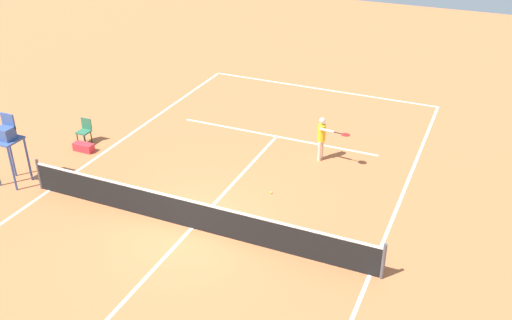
# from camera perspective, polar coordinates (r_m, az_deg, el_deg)

# --- Properties ---
(ground_plane) EXTENTS (60.00, 60.00, 0.00)m
(ground_plane) POSITION_cam_1_polar(r_m,az_deg,el_deg) (17.06, -6.33, -6.67)
(ground_plane) COLOR #C66B3D
(court_lines) EXTENTS (10.62, 24.23, 0.01)m
(court_lines) POSITION_cam_1_polar(r_m,az_deg,el_deg) (17.06, -6.33, -6.66)
(court_lines) COLOR white
(court_lines) RESTS_ON ground
(tennis_net) EXTENTS (11.22, 0.10, 1.07)m
(tennis_net) POSITION_cam_1_polar(r_m,az_deg,el_deg) (16.78, -6.42, -5.28)
(tennis_net) COLOR #4C4C51
(tennis_net) RESTS_ON ground
(player_serving) EXTENTS (1.23, 0.67, 1.62)m
(player_serving) POSITION_cam_1_polar(r_m,az_deg,el_deg) (20.23, 6.60, 2.41)
(player_serving) COLOR beige
(player_serving) RESTS_ON ground
(tennis_ball) EXTENTS (0.07, 0.07, 0.07)m
(tennis_ball) POSITION_cam_1_polar(r_m,az_deg,el_deg) (18.54, 1.48, -3.22)
(tennis_ball) COLOR #CCE033
(tennis_ball) RESTS_ON ground
(umpire_chair) EXTENTS (0.80, 0.80, 2.41)m
(umpire_chair) POSITION_cam_1_polar(r_m,az_deg,el_deg) (20.02, -23.32, 1.93)
(umpire_chair) COLOR #38518C
(umpire_chair) RESTS_ON ground
(courtside_chair_mid) EXTENTS (0.44, 0.46, 0.95)m
(courtside_chair_mid) POSITION_cam_1_polar(r_m,az_deg,el_deg) (22.42, -16.53, 2.87)
(courtside_chair_mid) COLOR #262626
(courtside_chair_mid) RESTS_ON ground
(equipment_bag) EXTENTS (0.76, 0.32, 0.30)m
(equipment_bag) POSITION_cam_1_polar(r_m,az_deg,el_deg) (21.98, -16.63, 1.21)
(equipment_bag) COLOR red
(equipment_bag) RESTS_ON ground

